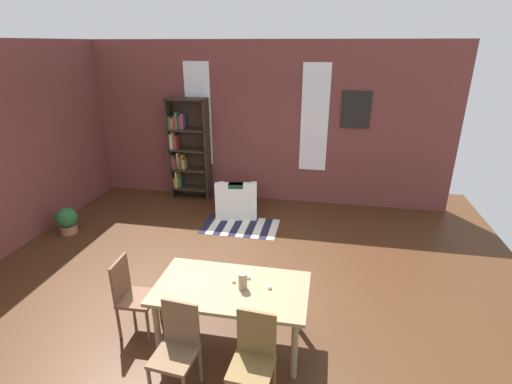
% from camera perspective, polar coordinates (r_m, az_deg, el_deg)
% --- Properties ---
extents(ground_plane, '(9.34, 9.34, 0.00)m').
position_cam_1_polar(ground_plane, '(5.50, -7.57, -14.97)').
color(ground_plane, '#442714').
extents(back_wall_brick, '(8.02, 0.12, 3.32)m').
position_cam_1_polar(back_wall_brick, '(8.12, -0.06, 10.21)').
color(back_wall_brick, brown).
rests_on(back_wall_brick, ground).
extents(window_pane_0, '(0.55, 0.02, 2.16)m').
position_cam_1_polar(window_pane_0, '(8.34, -8.64, 11.43)').
color(window_pane_0, white).
extents(window_pane_1, '(0.55, 0.02, 2.16)m').
position_cam_1_polar(window_pane_1, '(7.88, 8.80, 10.85)').
color(window_pane_1, white).
extents(dining_table, '(1.68, 0.91, 0.77)m').
position_cam_1_polar(dining_table, '(4.33, -3.71, -15.03)').
color(dining_table, '#856F4D').
rests_on(dining_table, ground).
extents(vase_on_table, '(0.10, 0.10, 0.19)m').
position_cam_1_polar(vase_on_table, '(4.20, -1.99, -13.21)').
color(vase_on_table, '#998466').
rests_on(vase_on_table, dining_table).
extents(tealight_candle_0, '(0.04, 0.04, 0.03)m').
position_cam_1_polar(tealight_candle_0, '(4.34, -3.38, -13.20)').
color(tealight_candle_0, silver).
rests_on(tealight_candle_0, dining_table).
extents(tealight_candle_1, '(0.04, 0.04, 0.03)m').
position_cam_1_polar(tealight_candle_1, '(4.24, 2.05, -14.10)').
color(tealight_candle_1, silver).
rests_on(tealight_candle_1, dining_table).
extents(tealight_candle_2, '(0.04, 0.04, 0.04)m').
position_cam_1_polar(tealight_candle_2, '(4.39, -1.13, -12.65)').
color(tealight_candle_2, silver).
rests_on(tealight_candle_2, dining_table).
extents(dining_chair_near_right, '(0.43, 0.43, 0.95)m').
position_cam_1_polar(dining_chair_near_right, '(3.87, -0.39, -23.59)').
color(dining_chair_near_right, brown).
rests_on(dining_chair_near_right, ground).
extents(dining_chair_head_left, '(0.41, 0.41, 0.95)m').
position_cam_1_polar(dining_chair_head_left, '(4.83, -18.21, -14.28)').
color(dining_chair_head_left, brown).
rests_on(dining_chair_head_left, ground).
extents(dining_chair_near_left, '(0.43, 0.43, 0.95)m').
position_cam_1_polar(dining_chair_near_left, '(4.04, -11.76, -21.71)').
color(dining_chair_near_left, brown).
rests_on(dining_chair_near_left, ground).
extents(bookshelf_tall, '(0.86, 0.34, 2.20)m').
position_cam_1_polar(bookshelf_tall, '(8.40, -10.41, 6.48)').
color(bookshelf_tall, '#2D2319').
rests_on(bookshelf_tall, ground).
extents(armchair_white, '(0.93, 0.93, 0.75)m').
position_cam_1_polar(armchair_white, '(7.67, -2.88, -1.33)').
color(armchair_white, white).
rests_on(armchair_white, ground).
extents(potted_plant_by_shelf, '(0.38, 0.38, 0.49)m').
position_cam_1_polar(potted_plant_by_shelf, '(7.70, -26.50, -3.78)').
color(potted_plant_by_shelf, '#9E6042').
rests_on(potted_plant_by_shelf, ground).
extents(striped_rug, '(1.42, 0.85, 0.01)m').
position_cam_1_polar(striped_rug, '(7.25, -2.39, -5.16)').
color(striped_rug, '#1E1E33').
rests_on(striped_rug, ground).
extents(framed_picture, '(0.56, 0.03, 0.72)m').
position_cam_1_polar(framed_picture, '(7.86, 14.79, 11.86)').
color(framed_picture, black).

